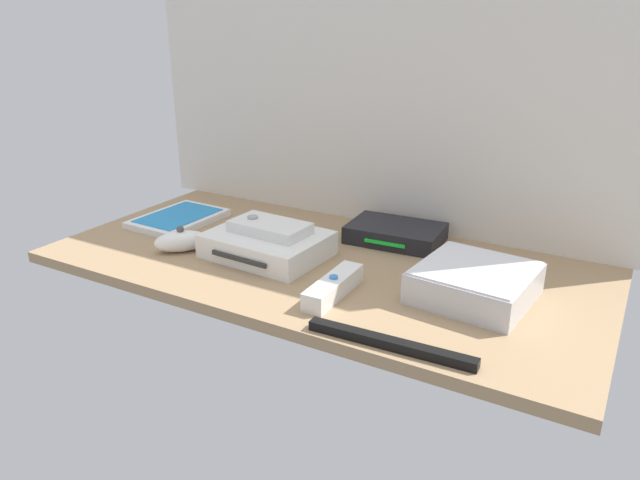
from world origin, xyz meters
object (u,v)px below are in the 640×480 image
Objects in this scene: remote_wand at (334,287)px; remote_nunchuk at (181,241)px; game_console at (267,244)px; sensor_bar at (390,343)px; remote_classic_pad at (270,227)px; network_router at (396,233)px; game_case at (179,218)px; mini_computer at (475,283)px.

remote_wand is 1.44× the size of remote_nunchuk.
sensor_bar is at bearing -26.75° from game_console.
remote_nunchuk is (-15.34, -6.29, -0.16)cm from game_console.
remote_classic_pad reaches higher than remote_nunchuk.
network_router is 1.26× the size of remote_classic_pad.
sensor_bar is (32.85, -18.75, -1.50)cm from game_console.
network_router is 1.26× the size of remote_wand.
remote_nunchuk reaches higher than game_case.
remote_wand is (18.61, -8.52, -0.69)cm from game_console.
remote_wand is at bearing -21.64° from game_console.
remote_classic_pad is (-38.13, -1.01, 2.77)cm from mini_computer.
game_console is 1.12× the size of game_case.
sensor_bar is (15.14, -37.38, -1.00)cm from network_router.
remote_classic_pad is (27.61, -5.35, 4.65)cm from game_case.
remote_classic_pad reaches higher than game_console.
network_router is at bearing 90.85° from remote_wand.
network_router is at bearing 79.58° from remote_nunchuk.
mini_computer reaches higher than game_console.
remote_wand is at bearing 38.80° from remote_nunchuk.
game_console is at bearing -10.69° from game_case.
game_case is at bearing 172.19° from remote_classic_pad.
game_case is 1.88× the size of remote_nunchuk.
game_console is 1.18× the size of mini_computer.
game_console reaches higher than remote_wand.
remote_classic_pad is at bearing -138.03° from network_router.
game_case is at bearing 155.36° from sensor_bar.
mini_computer is 21.31cm from sensor_bar.
game_case is 17.39cm from remote_nunchuk.
remote_classic_pad is at bearing 152.29° from remote_wand.
remote_wand is (0.90, -27.16, -0.19)cm from network_router.
remote_nunchuk is at bearing 175.20° from remote_wand.
remote_nunchuk is at bearing -43.79° from game_case.
remote_wand is (46.07, -14.63, 0.75)cm from game_case.
game_console is 25.71cm from network_router.
game_console is 1.47× the size of remote_classic_pad.
game_case is (-27.46, 6.10, -1.44)cm from game_console.
game_case is 48.35cm from remote_wand.
remote_wand is at bearing -15.77° from game_case.
network_router is 41.40cm from remote_nunchuk.
remote_classic_pad reaches higher than network_router.
remote_nunchuk is (-53.62, -8.05, -0.60)cm from mini_computer.
game_case is (-65.74, 4.34, -1.88)cm from mini_computer.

